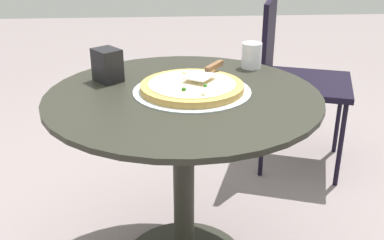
# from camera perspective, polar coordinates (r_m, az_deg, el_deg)

# --- Properties ---
(patio_table) EXTENTS (0.91, 0.91, 0.70)m
(patio_table) POSITION_cam_1_polar(r_m,az_deg,el_deg) (1.59, -1.07, -2.95)
(patio_table) COLOR #28281F
(patio_table) RESTS_ON ground
(pizza_on_tray) EXTENTS (0.40, 0.40, 0.04)m
(pizza_on_tray) POSITION_cam_1_polar(r_m,az_deg,el_deg) (1.54, -0.00, 4.06)
(pizza_on_tray) COLOR silver
(pizza_on_tray) RESTS_ON patio_table
(pizza_server) EXTENTS (0.20, 0.16, 0.02)m
(pizza_server) POSITION_cam_1_polar(r_m,az_deg,el_deg) (1.60, 1.95, 6.13)
(pizza_server) COLOR silver
(pizza_server) RESTS_ON pizza_on_tray
(drinking_cup) EXTENTS (0.08, 0.08, 0.10)m
(drinking_cup) POSITION_cam_1_polar(r_m,az_deg,el_deg) (1.80, 7.40, 7.93)
(drinking_cup) COLOR white
(drinking_cup) RESTS_ON patio_table
(napkin_dispenser) EXTENTS (0.12, 0.12, 0.12)m
(napkin_dispenser) POSITION_cam_1_polar(r_m,az_deg,el_deg) (1.65, -10.44, 6.70)
(napkin_dispenser) COLOR black
(napkin_dispenser) RESTS_ON patio_table
(patio_chair_far) EXTENTS (0.56, 0.56, 0.88)m
(patio_chair_far) POSITION_cam_1_polar(r_m,az_deg,el_deg) (2.42, 12.27, 6.01)
(patio_chair_far) COLOR black
(patio_chair_far) RESTS_ON ground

